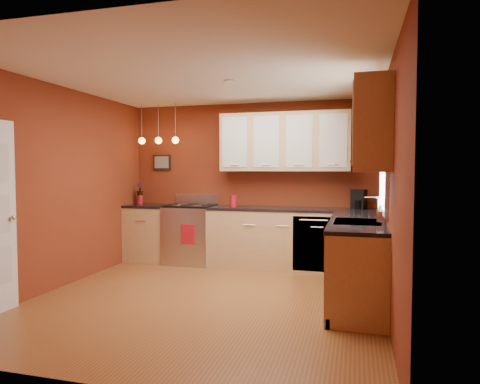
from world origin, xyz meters
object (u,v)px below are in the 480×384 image
(sink, at_px, (357,224))
(soap_pump, at_px, (381,214))
(red_canister, at_px, (233,201))
(coffee_maker, at_px, (359,200))
(gas_range, at_px, (190,233))

(sink, height_order, soap_pump, sink)
(sink, bearing_deg, red_canister, 141.88)
(red_canister, distance_m, soap_pump, 2.68)
(coffee_maker, bearing_deg, red_canister, -154.76)
(sink, xyz_separation_m, coffee_maker, (0.02, 1.60, 0.16))
(gas_range, height_order, red_canister, red_canister)
(red_canister, xyz_separation_m, coffee_maker, (1.91, 0.12, 0.04))
(coffee_maker, bearing_deg, gas_range, -156.16)
(gas_range, relative_size, sink, 1.59)
(sink, height_order, coffee_maker, coffee_maker)
(red_canister, bearing_deg, gas_range, 178.46)
(sink, distance_m, coffee_maker, 1.61)
(red_canister, bearing_deg, coffee_maker, 3.53)
(red_canister, xyz_separation_m, soap_pump, (2.14, -1.62, 0.01))
(gas_range, relative_size, soap_pump, 5.44)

